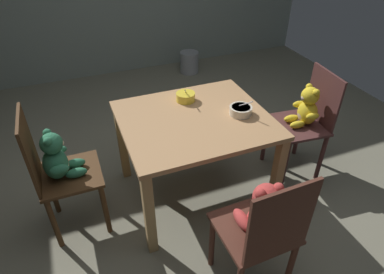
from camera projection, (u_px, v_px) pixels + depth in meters
name	position (u px, v px, depth m)	size (l,w,h in m)	color
ground_plane	(194.00, 193.00, 2.71)	(5.20, 5.20, 0.04)	slate
dining_table	(195.00, 130.00, 2.35)	(1.02, 0.89, 0.70)	tan
teddy_chair_near_right	(305.00, 115.00, 2.63)	(0.42, 0.45, 0.89)	#4C2928
teddy_chair_near_front	(262.00, 222.00, 1.73)	(0.41, 0.40, 0.92)	#4F2A1F
teddy_chair_near_left	(58.00, 165.00, 2.11)	(0.39, 0.39, 0.94)	#4A2E18
porridge_bowl_yellow_far_center	(186.00, 97.00, 2.46)	(0.14, 0.15, 0.13)	yellow
porridge_bowl_cream_near_right	(241.00, 110.00, 2.31)	(0.16, 0.16, 0.14)	beige
metal_pail	(189.00, 62.00, 4.48)	(0.25, 0.25, 0.28)	#93969B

